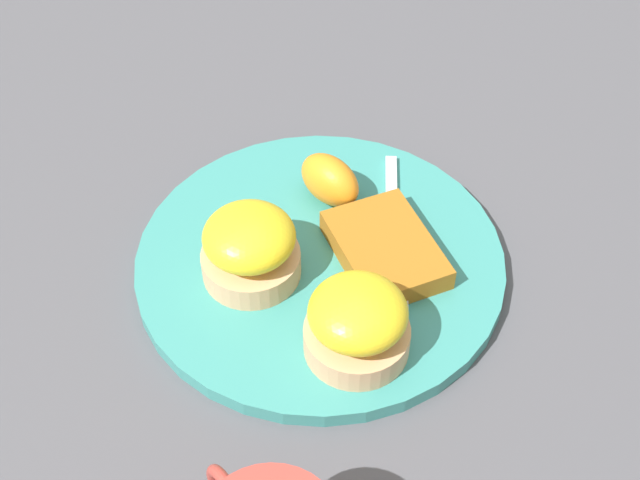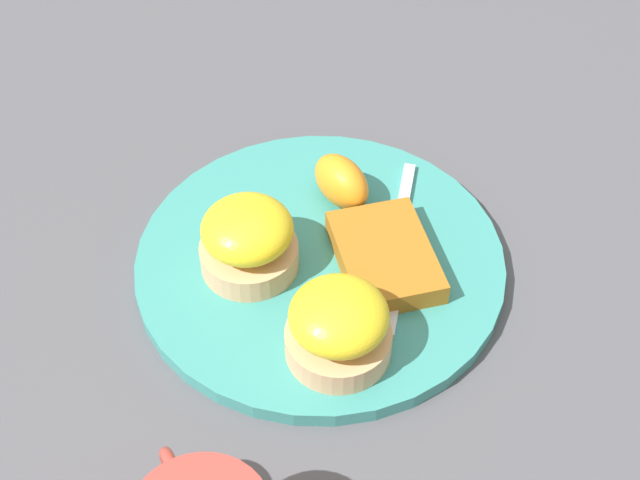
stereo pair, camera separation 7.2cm
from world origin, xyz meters
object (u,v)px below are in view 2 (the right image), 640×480
object	(u,v)px
orange_wedge	(341,182)
fork	(393,255)
sandwich_benedict_right	(339,326)
sandwich_benedict_left	(248,240)
hashbrown_patty	(385,257)

from	to	relation	value
orange_wedge	fork	size ratio (longest dim) A/B	0.37
sandwich_benedict_right	orange_wedge	distance (m)	0.16
sandwich_benedict_left	sandwich_benedict_right	distance (m)	0.11
sandwich_benedict_right	hashbrown_patty	distance (m)	0.10
fork	sandwich_benedict_right	bearing A→B (deg)	127.03
sandwich_benedict_left	fork	bearing A→B (deg)	-112.33
sandwich_benedict_right	fork	world-z (taller)	sandwich_benedict_right
sandwich_benedict_right	orange_wedge	bearing A→B (deg)	-28.33
orange_wedge	sandwich_benedict_left	bearing A→B (deg)	108.43
sandwich_benedict_left	fork	distance (m)	0.12
sandwich_benedict_right	orange_wedge	world-z (taller)	sandwich_benedict_right
sandwich_benedict_left	fork	size ratio (longest dim) A/B	0.49
sandwich_benedict_right	orange_wedge	xyz separation A→B (m)	(0.14, -0.08, -0.01)
sandwich_benedict_right	hashbrown_patty	world-z (taller)	sandwich_benedict_right
fork	orange_wedge	bearing A→B (deg)	5.58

